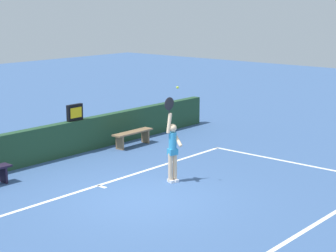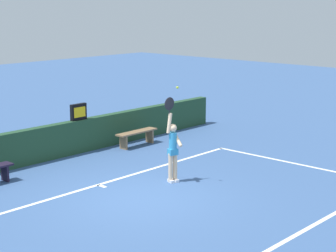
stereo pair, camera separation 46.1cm
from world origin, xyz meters
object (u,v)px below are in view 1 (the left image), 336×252
object	(u,v)px
tennis_ball	(177,87)
courtside_bench_far	(133,135)
tennis_player	(173,147)
speed_display	(75,112)

from	to	relation	value
tennis_ball	courtside_bench_far	size ratio (longest dim) A/B	0.04
tennis_ball	courtside_bench_far	xyz separation A→B (m)	(2.25, 3.78, -2.18)
courtside_bench_far	tennis_player	bearing A→B (deg)	-121.24
tennis_player	courtside_bench_far	distance (m)	4.16
speed_display	courtside_bench_far	world-z (taller)	speed_display
tennis_player	tennis_ball	distance (m)	1.65
tennis_player	speed_display	bearing A→B (deg)	85.73
speed_display	tennis_player	size ratio (longest dim) A/B	0.25
tennis_player	tennis_ball	size ratio (longest dim) A/B	34.74
speed_display	tennis_ball	bearing A→B (deg)	-95.40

